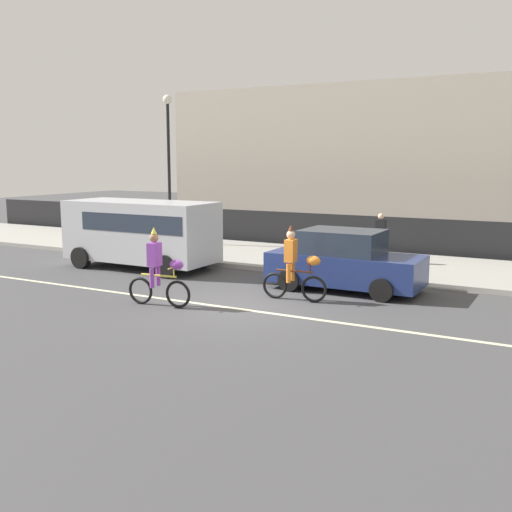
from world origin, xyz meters
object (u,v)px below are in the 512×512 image
(parade_cyclist_purple, at_px, (159,272))
(pedestrian_onlooker, at_px, (380,236))
(parked_van_silver, at_px, (143,229))
(street_lamp_post, at_px, (169,147))
(parked_car_navy, at_px, (345,262))
(parade_cyclist_orange, at_px, (295,268))

(parade_cyclist_purple, bearing_deg, pedestrian_onlooker, 68.44)
(parked_van_silver, bearing_deg, pedestrian_onlooker, 30.62)
(street_lamp_post, bearing_deg, parked_car_navy, -25.89)
(parked_car_navy, bearing_deg, street_lamp_post, 154.11)
(parade_cyclist_orange, xyz_separation_m, street_lamp_post, (-8.38, 6.14, 3.15))
(parade_cyclist_orange, xyz_separation_m, pedestrian_onlooker, (0.45, 5.71, 0.17))
(parade_cyclist_orange, height_order, street_lamp_post, street_lamp_post)
(parade_cyclist_orange, height_order, pedestrian_onlooker, parade_cyclist_orange)
(parked_car_navy, xyz_separation_m, street_lamp_post, (-9.05, 4.39, 3.21))
(parade_cyclist_purple, xyz_separation_m, parked_van_silver, (-3.60, 3.84, 0.44))
(parked_car_navy, distance_m, street_lamp_post, 10.56)
(parade_cyclist_orange, relative_size, pedestrian_onlooker, 1.19)
(parade_cyclist_orange, bearing_deg, parked_car_navy, 69.05)
(parade_cyclist_purple, height_order, parked_car_navy, parade_cyclist_purple)
(parked_van_silver, relative_size, parked_car_navy, 1.22)
(parade_cyclist_purple, relative_size, pedestrian_onlooker, 1.19)
(parade_cyclist_orange, bearing_deg, parked_van_silver, 164.23)
(parade_cyclist_orange, distance_m, parked_car_navy, 1.87)
(parked_van_silver, relative_size, pedestrian_onlooker, 3.09)
(pedestrian_onlooker, bearing_deg, street_lamp_post, 177.21)
(parade_cyclist_orange, bearing_deg, pedestrian_onlooker, 85.45)
(parked_van_silver, bearing_deg, street_lamp_post, 116.20)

